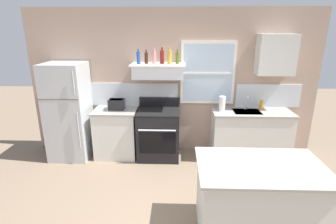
# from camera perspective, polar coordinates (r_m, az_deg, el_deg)

# --- Properties ---
(back_wall) EXTENTS (5.40, 0.11, 2.70)m
(back_wall) POSITION_cam_1_polar(r_m,az_deg,el_deg) (5.01, 1.36, 6.32)
(back_wall) COLOR tan
(back_wall) RESTS_ON ground_plane
(refrigerator) EXTENTS (0.70, 0.72, 1.77)m
(refrigerator) POSITION_cam_1_polar(r_m,az_deg,el_deg) (5.15, -20.74, 0.09)
(refrigerator) COLOR #B7BABC
(refrigerator) RESTS_ON ground_plane
(counter_left_of_stove) EXTENTS (0.79, 0.63, 0.91)m
(counter_left_of_stove) POSITION_cam_1_polar(r_m,az_deg,el_deg) (5.09, -11.07, -4.39)
(counter_left_of_stove) COLOR silver
(counter_left_of_stove) RESTS_ON ground_plane
(toaster) EXTENTS (0.30, 0.20, 0.19)m
(toaster) POSITION_cam_1_polar(r_m,az_deg,el_deg) (4.93, -11.07, 1.69)
(toaster) COLOR black
(toaster) RESTS_ON counter_left_of_stove
(stove_range) EXTENTS (0.76, 0.69, 1.09)m
(stove_range) POSITION_cam_1_polar(r_m,az_deg,el_deg) (4.93, -2.05, -4.67)
(stove_range) COLOR black
(stove_range) RESTS_ON ground_plane
(range_hood_shelf) EXTENTS (0.96, 0.52, 0.24)m
(range_hood_shelf) POSITION_cam_1_polar(r_m,az_deg,el_deg) (4.71, -2.12, 8.93)
(range_hood_shelf) COLOR silver
(bottle_blue_liqueur) EXTENTS (0.07, 0.07, 0.26)m
(bottle_blue_liqueur) POSITION_cam_1_polar(r_m,az_deg,el_deg) (4.68, -6.41, 11.62)
(bottle_blue_liqueur) COLOR #1E478C
(bottle_blue_liqueur) RESTS_ON range_hood_shelf
(bottle_brown_stout) EXTENTS (0.06, 0.06, 0.24)m
(bottle_brown_stout) POSITION_cam_1_polar(r_m,az_deg,el_deg) (4.71, -4.72, 11.60)
(bottle_brown_stout) COLOR #381E0F
(bottle_brown_stout) RESTS_ON range_hood_shelf
(bottle_rose_pink) EXTENTS (0.07, 0.07, 0.28)m
(bottle_rose_pink) POSITION_cam_1_polar(r_m,az_deg,el_deg) (4.71, -3.00, 11.84)
(bottle_rose_pink) COLOR #C67F84
(bottle_rose_pink) RESTS_ON range_hood_shelf
(bottle_red_label_wine) EXTENTS (0.07, 0.07, 0.28)m
(bottle_red_label_wine) POSITION_cam_1_polar(r_m,az_deg,el_deg) (4.72, -1.29, 11.87)
(bottle_red_label_wine) COLOR maroon
(bottle_red_label_wine) RESTS_ON range_hood_shelf
(bottle_champagne_gold_foil) EXTENTS (0.08, 0.08, 0.29)m
(bottle_champagne_gold_foil) POSITION_cam_1_polar(r_m,az_deg,el_deg) (4.63, 0.36, 11.81)
(bottle_champagne_gold_foil) COLOR #B29333
(bottle_champagne_gold_foil) RESTS_ON range_hood_shelf
(bottle_olive_oil_square) EXTENTS (0.06, 0.06, 0.24)m
(bottle_olive_oil_square) POSITION_cam_1_polar(r_m,az_deg,el_deg) (4.63, 2.05, 11.58)
(bottle_olive_oil_square) COLOR #4C601E
(bottle_olive_oil_square) RESTS_ON range_hood_shelf
(counter_right_with_sink) EXTENTS (1.43, 0.63, 0.91)m
(counter_right_with_sink) POSITION_cam_1_polar(r_m,az_deg,el_deg) (5.14, 17.31, -4.65)
(counter_right_with_sink) COLOR silver
(counter_right_with_sink) RESTS_ON ground_plane
(sink_faucet) EXTENTS (0.03, 0.17, 0.28)m
(sink_faucet) POSITION_cam_1_polar(r_m,az_deg,el_deg) (5.01, 16.58, 2.42)
(sink_faucet) COLOR silver
(sink_faucet) RESTS_ON counter_right_with_sink
(paper_towel_roll) EXTENTS (0.11, 0.11, 0.27)m
(paper_towel_roll) POSITION_cam_1_polar(r_m,az_deg,el_deg) (4.83, 11.63, 1.77)
(paper_towel_roll) COLOR white
(paper_towel_roll) RESTS_ON counter_right_with_sink
(dish_soap_bottle) EXTENTS (0.06, 0.06, 0.18)m
(dish_soap_bottle) POSITION_cam_1_polar(r_m,az_deg,el_deg) (5.11, 19.53, 1.44)
(dish_soap_bottle) COLOR orange
(dish_soap_bottle) RESTS_ON counter_right_with_sink
(kitchen_island) EXTENTS (1.40, 0.90, 0.91)m
(kitchen_island) POSITION_cam_1_polar(r_m,az_deg,el_deg) (3.34, 18.80, -17.73)
(kitchen_island) COLOR silver
(kitchen_island) RESTS_ON ground_plane
(upper_cabinet_right) EXTENTS (0.64, 0.32, 0.70)m
(upper_cabinet_right) POSITION_cam_1_polar(r_m,az_deg,el_deg) (5.04, 22.34, 11.39)
(upper_cabinet_right) COLOR silver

